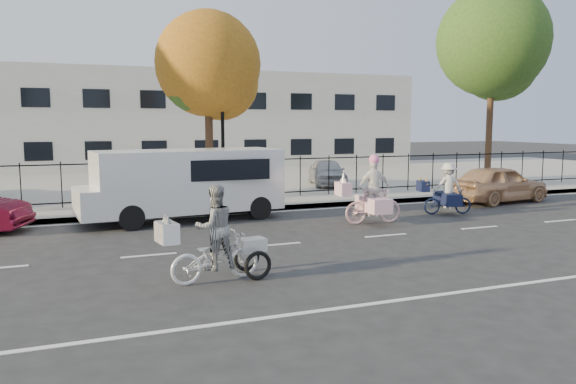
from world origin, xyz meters
name	(u,v)px	position (x,y,z in m)	size (l,w,h in m)	color
ground	(277,245)	(0.00, 0.00, 0.00)	(120.00, 120.00, 0.00)	#333334
road_markings	(277,245)	(0.00, 0.00, 0.01)	(60.00, 9.52, 0.01)	silver
curb	(223,211)	(0.00, 5.05, 0.07)	(60.00, 0.10, 0.15)	#A8A399
sidewalk	(215,206)	(0.00, 6.10, 0.07)	(60.00, 2.20, 0.15)	#A8A399
parking_lot	(170,181)	(0.00, 15.00, 0.07)	(60.00, 15.60, 0.15)	#A8A399
iron_fence	(207,179)	(0.00, 7.20, 0.90)	(58.00, 0.06, 1.50)	black
building	(142,121)	(0.00, 25.00, 3.00)	(34.00, 10.00, 6.00)	silver
lamppost	(223,117)	(0.50, 6.80, 3.11)	(0.36, 0.36, 4.33)	black
street_sign	(155,167)	(-1.85, 6.80, 1.42)	(0.85, 0.06, 1.80)	black
zebra_trike	(215,244)	(-2.12, -2.48, 0.69)	(2.09, 0.94, 1.78)	white
unicorn_bike	(372,198)	(3.53, 1.64, 0.74)	(2.00, 1.40, 2.00)	beige
bull_bike	(447,194)	(6.60, 2.28, 0.65)	(1.82, 1.27, 1.64)	black
white_van	(185,182)	(-1.35, 4.23, 1.16)	(6.08, 2.53, 2.10)	white
gold_sedan	(498,184)	(10.02, 3.80, 0.69)	(1.62, 4.03, 1.37)	tan
lot_car_d	(327,172)	(6.08, 10.05, 0.73)	(1.38, 3.42, 1.17)	#A8AAB0
tree_mid	(212,69)	(0.31, 7.51, 4.77)	(3.72, 3.72, 6.82)	#442D1D
tree_east	(494,47)	(12.95, 7.67, 6.18)	(4.81, 4.81, 8.82)	#442D1D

